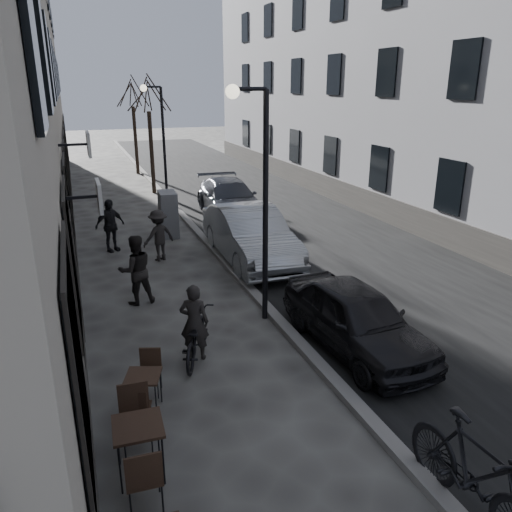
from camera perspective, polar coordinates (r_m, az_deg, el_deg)
road at (r=21.70m, az=1.00°, el=5.45°), size 7.30×60.00×0.00m
kerb at (r=20.69m, az=-8.51°, el=4.74°), size 0.25×60.00×0.12m
building_right at (r=24.32m, az=14.52°, el=25.34°), size 4.00×35.00×16.00m
streetlamp_near at (r=10.50m, az=0.23°, el=8.47°), size 0.90×0.28×5.09m
streetlamp_far at (r=22.05m, az=-11.00°, el=13.66°), size 0.90×0.28×5.09m
tree_near at (r=24.95m, az=-12.27°, el=17.63°), size 2.40×2.40×5.70m
tree_far at (r=30.90m, az=-13.99°, el=17.69°), size 2.40×2.40×5.70m
bistro_set_b at (r=7.34m, az=-13.19°, el=-20.25°), size 0.69×1.63×0.96m
bistro_set_c at (r=8.55m, az=-12.68°, el=-14.62°), size 0.79×1.39×0.79m
utility_cabinet at (r=17.80m, az=-9.98°, el=4.75°), size 0.63×1.08×1.57m
bicycle at (r=9.84m, az=-7.00°, el=-9.07°), size 1.28×1.89×0.94m
cyclist_rider at (r=9.70m, az=-7.07°, el=-7.51°), size 0.66×0.56×1.54m
pedestrian_near at (r=12.33m, az=-13.58°, el=-1.56°), size 0.91×0.75×1.73m
pedestrian_mid at (r=15.30m, az=-11.07°, el=2.33°), size 1.15×0.92×1.56m
pedestrian_far at (r=16.50m, az=-16.34°, el=3.36°), size 1.08×0.80×1.70m
car_near at (r=10.21m, az=11.39°, el=-6.98°), size 1.83×4.03×1.34m
car_mid at (r=14.96m, az=-0.71°, el=2.45°), size 1.79×4.98×1.64m
car_far at (r=20.34m, az=-3.08°, el=6.59°), size 2.34×5.10×1.44m
moped at (r=7.02m, az=23.77°, el=-21.88°), size 0.74×2.23×1.32m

